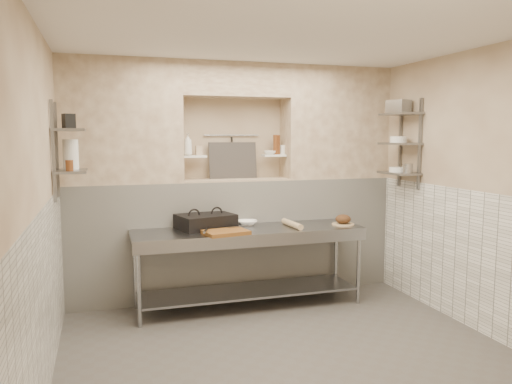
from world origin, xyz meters
name	(u,v)px	position (x,y,z in m)	size (l,w,h in m)	color
floor	(284,353)	(0.00, 0.00, -0.05)	(4.00, 3.90, 0.10)	#4F4A46
ceiling	(287,29)	(0.00, 0.00, 2.85)	(4.00, 3.90, 0.10)	silver
wall_left	(35,207)	(-2.05, 0.00, 1.40)	(0.10, 3.90, 2.80)	beige
wall_right	(476,190)	(2.05, 0.00, 1.40)	(0.10, 3.90, 2.80)	beige
wall_back	(230,179)	(0.00, 2.00, 1.40)	(4.00, 0.10, 2.80)	beige
wall_front	(424,243)	(0.00, -2.00, 1.40)	(4.00, 0.10, 2.80)	beige
backwall_lower	(235,237)	(0.00, 1.75, 0.70)	(4.00, 0.40, 1.40)	white
alcove_sill	(235,180)	(0.00, 1.75, 1.41)	(1.30, 0.40, 0.02)	beige
backwall_pillar_left	(121,122)	(-1.33, 1.75, 2.10)	(1.35, 0.40, 1.40)	beige
backwall_pillar_right	(335,124)	(1.33, 1.75, 2.10)	(1.35, 0.40, 1.40)	beige
backwall_header	(235,81)	(0.00, 1.75, 2.60)	(1.30, 0.40, 0.40)	beige
wainscot_left	(48,295)	(-1.99, 0.00, 0.70)	(0.02, 3.90, 1.40)	white
wainscot_right	(468,258)	(1.99, 0.00, 0.70)	(0.02, 3.90, 1.40)	white
alcove_shelf_left	(194,156)	(-0.50, 1.75, 1.70)	(0.28, 0.16, 0.03)	white
alcove_shelf_right	(274,155)	(0.50, 1.75, 1.70)	(0.28, 0.16, 0.03)	white
utensil_rail	(231,135)	(0.00, 1.92, 1.95)	(0.02, 0.02, 0.70)	gray
hanging_steel	(232,149)	(0.00, 1.90, 1.78)	(0.02, 0.02, 0.30)	black
splash_panel	(233,160)	(0.00, 1.85, 1.64)	(0.60, 0.02, 0.45)	#383330
shelf_rail_left_a	(57,150)	(-1.98, 1.25, 1.80)	(0.03, 0.03, 0.95)	slate
shelf_rail_left_b	(53,151)	(-1.98, 0.85, 1.80)	(0.03, 0.03, 0.95)	slate
wall_shelf_left_lower	(71,171)	(-1.84, 1.05, 1.60)	(0.30, 0.50, 0.03)	slate
wall_shelf_left_upper	(69,130)	(-1.84, 1.05, 2.00)	(0.30, 0.50, 0.03)	slate
shelf_rail_right_a	(400,143)	(1.98, 1.25, 1.85)	(0.03, 0.03, 1.05)	slate
shelf_rail_right_b	(420,144)	(1.98, 0.85, 1.85)	(0.03, 0.03, 1.05)	slate
wall_shelf_right_lower	(399,173)	(1.84, 1.05, 1.50)	(0.30, 0.50, 0.03)	slate
wall_shelf_right_mid	(400,144)	(1.84, 1.05, 1.85)	(0.30, 0.50, 0.03)	slate
wall_shelf_right_upper	(401,114)	(1.84, 1.05, 2.20)	(0.30, 0.50, 0.03)	slate
prep_table	(249,251)	(0.01, 1.18, 0.64)	(2.60, 0.70, 0.90)	gray
panini_press	(206,222)	(-0.45, 1.35, 0.98)	(0.69, 0.58, 0.16)	black
cutting_board	(226,232)	(-0.31, 0.97, 0.92)	(0.45, 0.32, 0.04)	brown
knife_blade	(238,226)	(-0.13, 1.14, 0.95)	(0.26, 0.03, 0.01)	gray
tongs	(206,230)	(-0.52, 0.97, 0.96)	(0.02, 0.02, 0.27)	gray
mixing_bowl	(248,223)	(0.06, 1.42, 0.93)	(0.23, 0.23, 0.06)	white
rolling_pin	(292,224)	(0.52, 1.15, 0.93)	(0.07, 0.07, 0.45)	tan
bread_board	(343,224)	(1.14, 1.11, 0.91)	(0.26, 0.26, 0.02)	tan
bread_loaf	(343,219)	(1.14, 1.11, 0.97)	(0.18, 0.18, 0.11)	#4C2D19
bottle_soap	(188,144)	(-0.58, 1.70, 1.84)	(0.10, 0.10, 0.26)	white
jar_alcove	(199,151)	(-0.44, 1.79, 1.77)	(0.07, 0.07, 0.11)	beige
bowl_alcove	(270,153)	(0.45, 1.75, 1.74)	(0.15, 0.15, 0.05)	white
condiment_a	(278,145)	(0.56, 1.78, 1.83)	(0.07, 0.07, 0.24)	#592D14
condiment_b	(276,145)	(0.52, 1.75, 1.83)	(0.06, 0.06, 0.24)	#592D14
condiment_c	(283,150)	(0.63, 1.79, 1.77)	(0.07, 0.07, 0.11)	white
jug_left	(71,154)	(-1.84, 1.15, 1.76)	(0.15, 0.15, 0.30)	white
jar_left	(69,166)	(-1.84, 0.85, 1.67)	(0.07, 0.07, 0.11)	#592D14
box_left_upper	(69,121)	(-1.84, 1.04, 2.08)	(0.10, 0.10, 0.14)	black
bowl_right	(397,169)	(1.84, 1.09, 1.54)	(0.19, 0.19, 0.06)	white
canister_right	(408,168)	(1.84, 0.87, 1.57)	(0.11, 0.11, 0.11)	gray
bowl_right_mid	(398,139)	(1.84, 1.08, 1.90)	(0.20, 0.20, 0.07)	white
basket_right	(399,107)	(1.84, 1.10, 2.29)	(0.20, 0.24, 0.15)	gray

